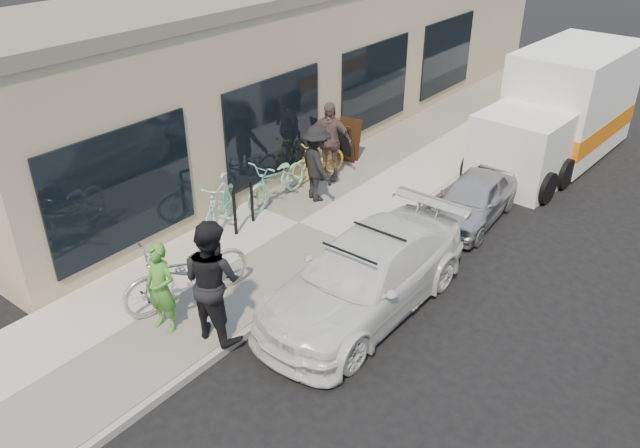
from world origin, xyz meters
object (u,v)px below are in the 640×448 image
Objects in this scene: man_standing at (212,280)px; bystander_a at (317,163)px; bystander_b at (329,141)px; moving_truck at (561,112)px; woman_rider at (161,288)px; bike_rack at (243,202)px; sedan_white at (365,276)px; cruiser_bike_a at (220,203)px; cruiser_bike_c at (318,160)px; sandwich_board at (345,141)px; cruiser_bike_b at (277,180)px; tandem_bike at (187,272)px; sedan_silver at (473,199)px.

man_standing is 4.89m from bystander_a.
moving_truck is at bearing 31.93° from bystander_b.
moving_truck is at bearing -99.93° from man_standing.
moving_truck is 11.16m from woman_rider.
bike_rack is 0.21× the size of sedan_white.
bike_rack is at bearing 103.99° from bystander_a.
cruiser_bike_a is at bearing 113.56° from woman_rider.
man_standing is 1.27× the size of cruiser_bike_c.
cruiser_bike_a is (-0.39, -0.26, -0.04)m from bike_rack.
sandwich_board is 5.94m from sedan_white.
cruiser_bike_b is 1.15× the size of bystander_a.
moving_truck is 10.53m from tandem_bike.
tandem_bike is (1.04, -2.39, 0.01)m from bike_rack.
sedan_silver is 6.22m from tandem_bike.
sandwich_board is 6.60m from tandem_bike.
cruiser_bike_b is at bearing -76.29° from cruiser_bike_c.
bike_rack is 0.56× the size of bystander_a.
sedan_white is at bearing -123.50° from man_standing.
bike_rack is at bearing 129.98° from tandem_bike.
sedan_silver is 1.50× the size of cruiser_bike_b.
sedan_white is at bearing 44.13° from woman_rider.
cruiser_bike_b is (-3.57, 1.88, 0.02)m from sedan_white.
woman_rider is 0.76× the size of man_standing.
sandwich_board is at bearing 89.62° from cruiser_bike_b.
woman_rider is 0.77× the size of cruiser_bike_b.
sedan_white is 2.85× the size of cruiser_bike_c.
tandem_bike is (1.45, -6.44, 0.07)m from sandwich_board.
cruiser_bike_c is (-3.60, 3.36, -0.02)m from sedan_white.
sandwich_board is 0.18× the size of moving_truck.
bike_rack is 0.54× the size of cruiser_bike_a.
cruiser_bike_c is at bearing -123.77° from moving_truck.
cruiser_bike_a is 3.04m from cruiser_bike_c.
bystander_b reaches higher than woman_rider.
man_standing is (-1.55, -10.52, -0.07)m from moving_truck.
bystander_a is (-1.64, 4.61, -0.15)m from man_standing.
cruiser_bike_b is at bearing -93.72° from sandwich_board.
man_standing is at bearing -90.93° from bystander_b.
sandwich_board is 3.85m from sedan_silver.
sedan_white is 2.55m from man_standing.
bike_rack is at bearing 7.70° from cruiser_bike_a.
moving_truck is 6.72m from bystander_a.
bystander_a is at bearing -114.89° from moving_truck.
tandem_bike is at bearing -140.55° from sedan_white.
woman_rider is (0.23, -0.71, 0.17)m from tandem_bike.
sandwich_board reaches higher than sedan_silver.
sandwich_board is 7.34m from woman_rider.
bystander_a reaches higher than cruiser_bike_c.
woman_rider is at bearing -86.09° from cruiser_bike_a.
cruiser_bike_a is (-1.65, 2.84, -0.23)m from woman_rider.
bystander_a is (0.64, -0.87, 0.38)m from cruiser_bike_c.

